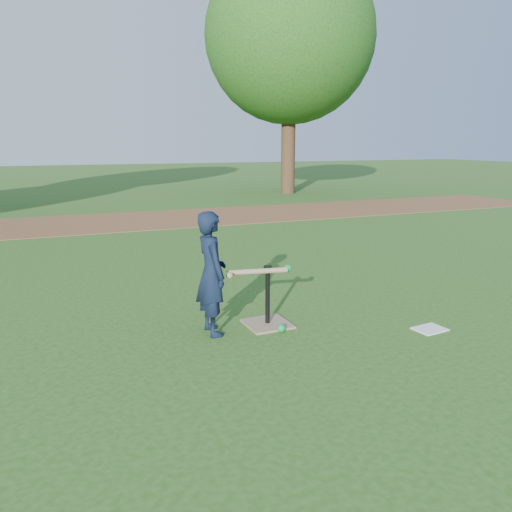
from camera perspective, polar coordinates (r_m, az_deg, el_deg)
name	(u,v)px	position (r m, az deg, el deg)	size (l,w,h in m)	color
ground	(233,331)	(4.93, -2.61, -8.53)	(80.00, 80.00, 0.00)	#285116
dirt_strip	(123,221)	(12.05, -15.01, 3.86)	(24.00, 3.00, 0.01)	brown
child	(211,273)	(4.71, -5.12, -2.01)	(0.43, 0.28, 1.18)	black
wiffle_ball_ground	(281,328)	(4.89, 2.93, -8.24)	(0.08, 0.08, 0.08)	#0D933D
clipboard	(430,329)	(5.24, 19.23, -7.89)	(0.30, 0.23, 0.01)	white
batting_tee	(268,314)	(5.04, 1.32, -6.70)	(0.44, 0.44, 0.61)	#91765C
swing_action	(261,271)	(4.85, 0.58, -1.74)	(0.70, 0.16, 0.08)	#A48060
tree_right	(290,37)	(18.53, 3.88, 23.67)	(5.80, 5.80, 8.21)	#382316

